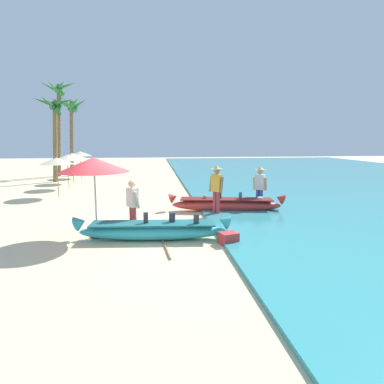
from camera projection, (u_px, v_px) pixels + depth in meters
name	position (u px, v px, depth m)	size (l,w,h in m)	color
ground_plane	(129.00, 234.00, 9.62)	(80.00, 80.00, 0.00)	beige
boat_cyan_foreground	(153.00, 230.00, 9.07)	(4.42, 1.03, 0.78)	#33B2BC
boat_red_midground	(226.00, 204.00, 12.59)	(4.52, 1.39, 0.82)	red
person_vendor_hatted	(216.00, 187.00, 11.79)	(0.55, 0.52, 1.86)	#B2383D
person_tourist_customer	(133.00, 203.00, 9.62)	(0.46, 0.57, 1.60)	#B2383D
person_vendor_assistant	(260.00, 185.00, 12.87)	(0.57, 0.47, 1.73)	#3D5BA8
patio_umbrella_large	(94.00, 165.00, 9.01)	(1.96, 1.96, 2.30)	#B7B7BC
parasol_row_0	(57.00, 161.00, 15.56)	(1.60, 1.60, 1.91)	#8E6B47
parasol_row_1	(67.00, 158.00, 18.26)	(1.60, 1.60, 1.91)	#8E6B47
parasol_row_2	(72.00, 156.00, 20.55)	(1.60, 1.60, 1.91)	#8E6B47
parasol_row_3	(80.00, 154.00, 23.21)	(1.60, 1.60, 1.91)	#8E6B47
palm_tree_tall_inland	(55.00, 112.00, 20.66)	(2.51, 2.71, 5.54)	brown
palm_tree_leaning_seaward	(59.00, 101.00, 23.80)	(2.72, 2.19, 7.05)	brown
palm_tree_mid_cluster	(71.00, 112.00, 24.00)	(2.63, 2.28, 5.88)	brown
cooler_box	(228.00, 238.00, 8.69)	(0.46, 0.39, 0.33)	#C63838
paddle	(164.00, 245.00, 8.57)	(0.38, 1.68, 0.05)	#8E6B47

